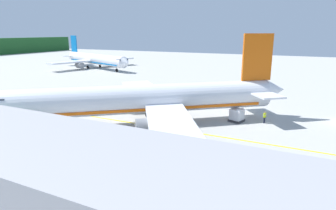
% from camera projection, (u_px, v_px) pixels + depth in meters
% --- Properties ---
extents(ground, '(240.00, 320.00, 0.20)m').
position_uv_depth(ground, '(74.00, 93.00, 59.76)').
color(ground, '#A8A8A3').
extents(airliner_foreground, '(29.91, 34.64, 11.90)m').
position_uv_depth(airliner_foreground, '(145.00, 100.00, 38.19)').
color(airliner_foreground, silver).
rests_on(airliner_foreground, ground).
extents(airliner_mid_apron, '(30.68, 36.58, 10.82)m').
position_uv_depth(airliner_mid_apron, '(95.00, 59.00, 98.45)').
color(airliner_mid_apron, silver).
rests_on(airliner_mid_apron, ground).
extents(service_truck_baggage, '(5.79, 5.96, 2.42)m').
position_uv_depth(service_truck_baggage, '(1.00, 138.00, 29.91)').
color(service_truck_baggage, '#338C3F').
rests_on(service_truck_baggage, ground).
extents(cargo_container_near, '(2.19, 2.19, 1.92)m').
position_uv_depth(cargo_container_near, '(237.00, 115.00, 39.92)').
color(cargo_container_near, '#333338').
rests_on(cargo_container_near, ground).
extents(cargo_container_mid, '(2.07, 2.07, 2.11)m').
position_uv_depth(cargo_container_mid, '(242.00, 160.00, 25.75)').
color(cargo_container_mid, '#333338').
rests_on(cargo_container_mid, ground).
extents(cargo_container_far, '(2.08, 2.08, 2.05)m').
position_uv_depth(cargo_container_far, '(173.00, 157.00, 26.44)').
color(cargo_container_far, '#333338').
rests_on(cargo_container_far, ground).
extents(crew_marshaller, '(0.55, 0.43, 1.76)m').
position_uv_depth(crew_marshaller, '(164.00, 189.00, 20.88)').
color(crew_marshaller, '#191E33').
rests_on(crew_marshaller, ground).
extents(crew_loader_left, '(0.60, 0.37, 1.65)m').
position_uv_depth(crew_loader_left, '(265.00, 116.00, 39.20)').
color(crew_loader_left, '#191E33').
rests_on(crew_loader_left, ground).
extents(crew_loader_right, '(0.46, 0.51, 1.65)m').
position_uv_depth(crew_loader_right, '(209.00, 173.00, 23.49)').
color(crew_loader_right, '#191E33').
rests_on(crew_loader_right, ground).
extents(apron_guide_line, '(0.30, 60.00, 0.01)m').
position_uv_depth(apron_guide_line, '(175.00, 130.00, 36.79)').
color(apron_guide_line, yellow).
rests_on(apron_guide_line, ground).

